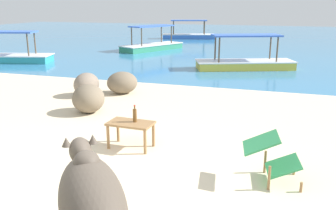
{
  "coord_description": "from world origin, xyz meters",
  "views": [
    {
      "loc": [
        2.33,
        -3.45,
        2.42
      ],
      "look_at": [
        0.25,
        3.0,
        0.55
      ],
      "focal_mm": 39.37,
      "sensor_mm": 36.0,
      "label": 1
    }
  ],
  "objects_px": {
    "cow": "(91,199)",
    "low_bench_table": "(131,127)",
    "boat_blue": "(189,35)",
    "boat_yellow": "(245,62)",
    "deck_chair_far": "(272,155)",
    "boat_green": "(152,45)",
    "bottle": "(135,115)",
    "boat_teal": "(7,56)"
  },
  "relations": [
    {
      "from": "cow",
      "to": "low_bench_table",
      "type": "bearing_deg",
      "value": -19.44
    },
    {
      "from": "cow",
      "to": "low_bench_table",
      "type": "relative_size",
      "value": 2.29
    },
    {
      "from": "boat_blue",
      "to": "boat_yellow",
      "type": "bearing_deg",
      "value": 98.87
    },
    {
      "from": "deck_chair_far",
      "to": "boat_yellow",
      "type": "xyz_separation_m",
      "value": [
        -1.41,
        9.25,
        -0.13
      ]
    },
    {
      "from": "deck_chair_far",
      "to": "boat_green",
      "type": "relative_size",
      "value": 0.22
    },
    {
      "from": "deck_chair_far",
      "to": "boat_green",
      "type": "bearing_deg",
      "value": 107.19
    },
    {
      "from": "low_bench_table",
      "to": "boat_yellow",
      "type": "bearing_deg",
      "value": 86.11
    },
    {
      "from": "deck_chair_far",
      "to": "bottle",
      "type": "bearing_deg",
      "value": 155.99
    },
    {
      "from": "low_bench_table",
      "to": "boat_green",
      "type": "xyz_separation_m",
      "value": [
        -4.46,
        13.1,
        -0.13
      ]
    },
    {
      "from": "bottle",
      "to": "boat_blue",
      "type": "bearing_deg",
      "value": 102.26
    },
    {
      "from": "bottle",
      "to": "low_bench_table",
      "type": "bearing_deg",
      "value": -142.02
    },
    {
      "from": "low_bench_table",
      "to": "cow",
      "type": "bearing_deg",
      "value": -70.87
    },
    {
      "from": "low_bench_table",
      "to": "deck_chair_far",
      "type": "distance_m",
      "value": 2.4
    },
    {
      "from": "boat_green",
      "to": "cow",
      "type": "bearing_deg",
      "value": 44.9
    },
    {
      "from": "bottle",
      "to": "boat_blue",
      "type": "height_order",
      "value": "boat_blue"
    },
    {
      "from": "cow",
      "to": "boat_green",
      "type": "xyz_separation_m",
      "value": [
        -5.33,
        15.95,
        -0.47
      ]
    },
    {
      "from": "bottle",
      "to": "boat_yellow",
      "type": "distance_m",
      "value": 8.7
    },
    {
      "from": "bottle",
      "to": "boat_blue",
      "type": "distance_m",
      "value": 20.54
    },
    {
      "from": "deck_chair_far",
      "to": "boat_green",
      "type": "distance_m",
      "value": 15.25
    },
    {
      "from": "boat_yellow",
      "to": "boat_teal",
      "type": "bearing_deg",
      "value": 166.57
    },
    {
      "from": "cow",
      "to": "bottle",
      "type": "bearing_deg",
      "value": -20.8
    },
    {
      "from": "bottle",
      "to": "boat_teal",
      "type": "xyz_separation_m",
      "value": [
        -8.91,
        7.26,
        -0.32
      ]
    },
    {
      "from": "cow",
      "to": "deck_chair_far",
      "type": "bearing_deg",
      "value": -68.86
    },
    {
      "from": "deck_chair_far",
      "to": "boat_green",
      "type": "height_order",
      "value": "boat_green"
    },
    {
      "from": "bottle",
      "to": "deck_chair_far",
      "type": "relative_size",
      "value": 0.35
    },
    {
      "from": "bottle",
      "to": "boat_teal",
      "type": "height_order",
      "value": "boat_teal"
    },
    {
      "from": "cow",
      "to": "boat_yellow",
      "type": "relative_size",
      "value": 0.46
    },
    {
      "from": "boat_yellow",
      "to": "boat_blue",
      "type": "relative_size",
      "value": 1.0
    },
    {
      "from": "boat_teal",
      "to": "cow",
      "type": "bearing_deg",
      "value": -62.19
    },
    {
      "from": "boat_yellow",
      "to": "boat_green",
      "type": "relative_size",
      "value": 1.01
    },
    {
      "from": "boat_yellow",
      "to": "boat_green",
      "type": "xyz_separation_m",
      "value": [
        -5.38,
        4.4,
        0.0
      ]
    },
    {
      "from": "cow",
      "to": "low_bench_table",
      "type": "xyz_separation_m",
      "value": [
        -0.87,
        2.85,
        -0.34
      ]
    },
    {
      "from": "deck_chair_far",
      "to": "boat_teal",
      "type": "distance_m",
      "value": 13.67
    },
    {
      "from": "low_bench_table",
      "to": "deck_chair_far",
      "type": "bearing_deg",
      "value": -11.13
    },
    {
      "from": "deck_chair_far",
      "to": "low_bench_table",
      "type": "bearing_deg",
      "value": 157.45
    },
    {
      "from": "boat_yellow",
      "to": "low_bench_table",
      "type": "bearing_deg",
      "value": -117.55
    },
    {
      "from": "boat_teal",
      "to": "boat_green",
      "type": "relative_size",
      "value": 1.01
    },
    {
      "from": "low_bench_table",
      "to": "boat_teal",
      "type": "relative_size",
      "value": 0.2
    },
    {
      "from": "bottle",
      "to": "deck_chair_far",
      "type": "distance_m",
      "value": 2.36
    },
    {
      "from": "low_bench_table",
      "to": "boat_green",
      "type": "height_order",
      "value": "boat_green"
    },
    {
      "from": "bottle",
      "to": "deck_chair_far",
      "type": "height_order",
      "value": "bottle"
    },
    {
      "from": "boat_teal",
      "to": "bottle",
      "type": "bearing_deg",
      "value": -55.1
    }
  ]
}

